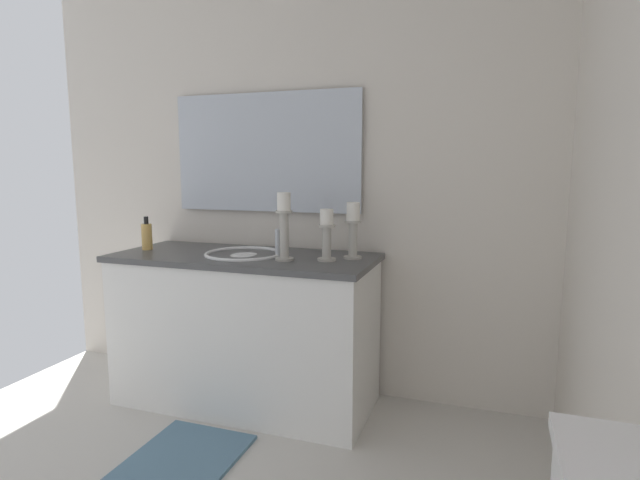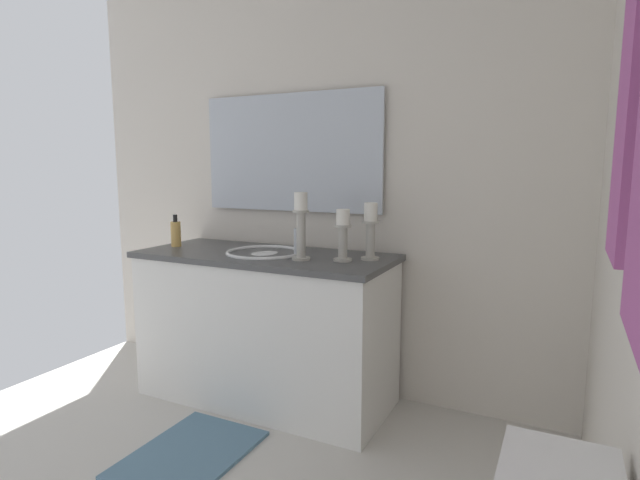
{
  "view_description": "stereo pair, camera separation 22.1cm",
  "coord_description": "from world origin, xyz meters",
  "px_view_note": "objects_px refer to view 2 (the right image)",
  "views": [
    {
      "loc": [
        1.26,
        1.11,
        1.24
      ],
      "look_at": [
        -0.4,
        0.54,
        0.98
      ],
      "focal_mm": 28.23,
      "sensor_mm": 36.0,
      "label": 1
    },
    {
      "loc": [
        1.18,
        1.31,
        1.24
      ],
      "look_at": [
        -0.4,
        0.54,
        0.98
      ],
      "focal_mm": 28.23,
      "sensor_mm": 36.0,
      "label": 2
    }
  ],
  "objects_px": {
    "candle_holder_tall": "(370,230)",
    "candle_holder_mid": "(301,224)",
    "towel_near_vanity": "(635,106)",
    "bath_mat": "(189,454)",
    "sink_basin": "(265,260)",
    "candle_holder_short": "(343,234)",
    "soap_bottle": "(176,233)",
    "vanity_cabinet": "(266,326)",
    "mirror": "(290,153)"
  },
  "relations": [
    {
      "from": "candle_holder_tall",
      "to": "candle_holder_mid",
      "type": "distance_m",
      "value": 0.34
    },
    {
      "from": "towel_near_vanity",
      "to": "bath_mat",
      "type": "height_order",
      "value": "towel_near_vanity"
    },
    {
      "from": "sink_basin",
      "to": "candle_holder_short",
      "type": "xyz_separation_m",
      "value": [
        0.02,
        0.45,
        0.17
      ]
    },
    {
      "from": "soap_bottle",
      "to": "vanity_cabinet",
      "type": "bearing_deg",
      "value": 92.72
    },
    {
      "from": "candle_holder_short",
      "to": "candle_holder_mid",
      "type": "xyz_separation_m",
      "value": [
        0.06,
        -0.19,
        0.04
      ]
    },
    {
      "from": "mirror",
      "to": "candle_holder_tall",
      "type": "xyz_separation_m",
      "value": [
        0.21,
        0.56,
        -0.38
      ]
    },
    {
      "from": "sink_basin",
      "to": "soap_bottle",
      "type": "height_order",
      "value": "soap_bottle"
    },
    {
      "from": "candle_holder_short",
      "to": "towel_near_vanity",
      "type": "bearing_deg",
      "value": 36.14
    },
    {
      "from": "candle_holder_tall",
      "to": "towel_near_vanity",
      "type": "xyz_separation_m",
      "value": [
        1.48,
        0.91,
        0.38
      ]
    },
    {
      "from": "candle_holder_tall",
      "to": "sink_basin",
      "type": "bearing_deg",
      "value": -82.6
    },
    {
      "from": "soap_bottle",
      "to": "bath_mat",
      "type": "distance_m",
      "value": 1.19
    },
    {
      "from": "vanity_cabinet",
      "to": "candle_holder_mid",
      "type": "xyz_separation_m",
      "value": [
        0.08,
        0.26,
        0.57
      ]
    },
    {
      "from": "sink_basin",
      "to": "towel_near_vanity",
      "type": "xyz_separation_m",
      "value": [
        1.41,
        1.47,
        0.56
      ]
    },
    {
      "from": "mirror",
      "to": "bath_mat",
      "type": "height_order",
      "value": "mirror"
    },
    {
      "from": "mirror",
      "to": "candle_holder_short",
      "type": "distance_m",
      "value": 0.67
    },
    {
      "from": "vanity_cabinet",
      "to": "soap_bottle",
      "type": "relative_size",
      "value": 7.54
    },
    {
      "from": "candle_holder_mid",
      "to": "vanity_cabinet",
      "type": "bearing_deg",
      "value": -106.6
    },
    {
      "from": "sink_basin",
      "to": "towel_near_vanity",
      "type": "height_order",
      "value": "towel_near_vanity"
    },
    {
      "from": "candle_holder_short",
      "to": "bath_mat",
      "type": "bearing_deg",
      "value": -36.87
    },
    {
      "from": "sink_basin",
      "to": "candle_holder_mid",
      "type": "relative_size",
      "value": 1.23
    },
    {
      "from": "towel_near_vanity",
      "to": "candle_holder_short",
      "type": "bearing_deg",
      "value": -143.86
    },
    {
      "from": "vanity_cabinet",
      "to": "candle_holder_mid",
      "type": "relative_size",
      "value": 4.16
    },
    {
      "from": "mirror",
      "to": "towel_near_vanity",
      "type": "xyz_separation_m",
      "value": [
        1.69,
        1.47,
        0.0
      ]
    },
    {
      "from": "vanity_cabinet",
      "to": "sink_basin",
      "type": "height_order",
      "value": "sink_basin"
    },
    {
      "from": "candle_holder_mid",
      "to": "towel_near_vanity",
      "type": "distance_m",
      "value": 1.84
    },
    {
      "from": "candle_holder_short",
      "to": "soap_bottle",
      "type": "distance_m",
      "value": 1.03
    },
    {
      "from": "sink_basin",
      "to": "candle_holder_tall",
      "type": "height_order",
      "value": "candle_holder_tall"
    },
    {
      "from": "candle_holder_mid",
      "to": "soap_bottle",
      "type": "bearing_deg",
      "value": -93.47
    },
    {
      "from": "soap_bottle",
      "to": "towel_near_vanity",
      "type": "height_order",
      "value": "towel_near_vanity"
    },
    {
      "from": "sink_basin",
      "to": "candle_holder_tall",
      "type": "relative_size",
      "value": 1.46
    },
    {
      "from": "sink_basin",
      "to": "candle_holder_short",
      "type": "bearing_deg",
      "value": 87.56
    },
    {
      "from": "mirror",
      "to": "bath_mat",
      "type": "distance_m",
      "value": 1.59
    },
    {
      "from": "vanity_cabinet",
      "to": "sink_basin",
      "type": "relative_size",
      "value": 3.37
    },
    {
      "from": "bath_mat",
      "to": "candle_holder_mid",
      "type": "bearing_deg",
      "value": 154.62
    },
    {
      "from": "candle_holder_tall",
      "to": "candle_holder_short",
      "type": "height_order",
      "value": "candle_holder_tall"
    },
    {
      "from": "vanity_cabinet",
      "to": "sink_basin",
      "type": "bearing_deg",
      "value": 90.0
    },
    {
      "from": "sink_basin",
      "to": "vanity_cabinet",
      "type": "bearing_deg",
      "value": -90.0
    },
    {
      "from": "sink_basin",
      "to": "candle_holder_short",
      "type": "distance_m",
      "value": 0.48
    },
    {
      "from": "candle_holder_tall",
      "to": "soap_bottle",
      "type": "height_order",
      "value": "candle_holder_tall"
    },
    {
      "from": "vanity_cabinet",
      "to": "towel_near_vanity",
      "type": "xyz_separation_m",
      "value": [
        1.41,
        1.47,
        0.92
      ]
    },
    {
      "from": "mirror",
      "to": "candle_holder_short",
      "type": "xyz_separation_m",
      "value": [
        0.3,
        0.45,
        -0.39
      ]
    },
    {
      "from": "sink_basin",
      "to": "towel_near_vanity",
      "type": "relative_size",
      "value": 1.01
    },
    {
      "from": "candle_holder_short",
      "to": "soap_bottle",
      "type": "bearing_deg",
      "value": -89.57
    },
    {
      "from": "mirror",
      "to": "candle_holder_tall",
      "type": "height_order",
      "value": "mirror"
    },
    {
      "from": "candle_holder_short",
      "to": "towel_near_vanity",
      "type": "height_order",
      "value": "towel_near_vanity"
    },
    {
      "from": "mirror",
      "to": "candle_holder_short",
      "type": "height_order",
      "value": "mirror"
    },
    {
      "from": "candle_holder_mid",
      "to": "bath_mat",
      "type": "bearing_deg",
      "value": -25.38
    },
    {
      "from": "vanity_cabinet",
      "to": "candle_holder_mid",
      "type": "bearing_deg",
      "value": 73.4
    },
    {
      "from": "vanity_cabinet",
      "to": "mirror",
      "type": "height_order",
      "value": "mirror"
    },
    {
      "from": "vanity_cabinet",
      "to": "candle_holder_short",
      "type": "relative_size",
      "value": 5.47
    }
  ]
}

